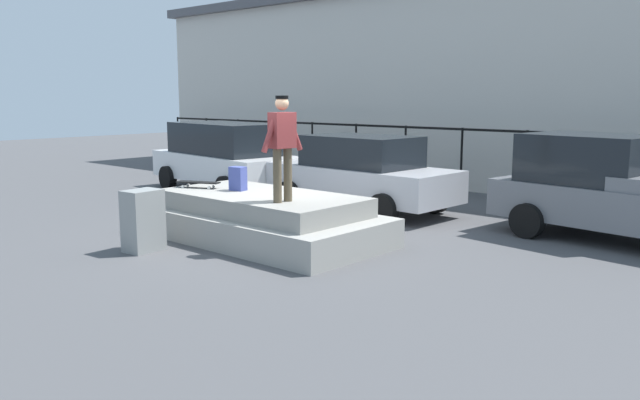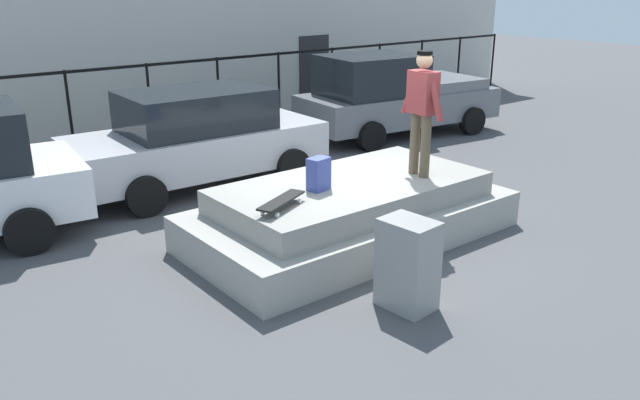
{
  "view_description": "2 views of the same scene",
  "coord_description": "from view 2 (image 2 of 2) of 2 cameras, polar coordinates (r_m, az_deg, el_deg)",
  "views": [
    {
      "loc": [
        8.17,
        -7.96,
        2.56
      ],
      "look_at": [
        0.07,
        1.08,
        0.58
      ],
      "focal_mm": 36.1,
      "sensor_mm": 36.0,
      "label": 1
    },
    {
      "loc": [
        -5.69,
        -6.49,
        3.48
      ],
      "look_at": [
        -0.11,
        0.48,
        0.35
      ],
      "focal_mm": 35.76,
      "sensor_mm": 36.0,
      "label": 2
    }
  ],
  "objects": [
    {
      "name": "ground_plane",
      "position": [
        9.31,
        2.4,
        -2.68
      ],
      "size": [
        60.0,
        60.0,
        0.0
      ],
      "primitive_type": "plane",
      "color": "#4C4C4F"
    },
    {
      "name": "concrete_ledge",
      "position": [
        8.91,
        2.82,
        -1.08
      ],
      "size": [
        4.54,
        2.34,
        0.84
      ],
      "color": "#9E9B93",
      "rests_on": "ground_plane"
    },
    {
      "name": "skateboarder",
      "position": [
        8.89,
        9.13,
        8.37
      ],
      "size": [
        0.28,
        0.84,
        1.72
      ],
      "color": "brown",
      "rests_on": "concrete_ledge"
    },
    {
      "name": "skateboard",
      "position": [
        7.67,
        -3.48,
        -0.08
      ],
      "size": [
        0.85,
        0.53,
        0.12
      ],
      "color": "black",
      "rests_on": "concrete_ledge"
    },
    {
      "name": "backpack",
      "position": [
        8.31,
        -0.13,
        2.34
      ],
      "size": [
        0.31,
        0.25,
        0.44
      ],
      "primitive_type": "cube",
      "rotation": [
        0.0,
        0.0,
        0.19
      ],
      "color": "#3F4C99",
      "rests_on": "concrete_ledge"
    },
    {
      "name": "car_silver_sedan_mid",
      "position": [
        11.28,
        -10.92,
        5.5
      ],
      "size": [
        4.44,
        2.17,
        1.68
      ],
      "color": "#B7B7BC",
      "rests_on": "ground_plane"
    },
    {
      "name": "car_grey_pickup_far",
      "position": [
        14.89,
        6.6,
        9.28
      ],
      "size": [
        4.89,
        2.5,
        1.87
      ],
      "color": "slate",
      "rests_on": "ground_plane"
    },
    {
      "name": "utility_box",
      "position": [
        7.06,
        7.85,
        -5.73
      ],
      "size": [
        0.49,
        0.64,
        1.03
      ],
      "primitive_type": "cube",
      "rotation": [
        0.0,
        0.0,
        0.09
      ],
      "color": "gray",
      "rests_on": "ground_plane"
    },
    {
      "name": "fence_row",
      "position": [
        14.4,
        -15.09,
        9.51
      ],
      "size": [
        24.06,
        0.06,
        1.76
      ],
      "color": "black",
      "rests_on": "ground_plane"
    },
    {
      "name": "warehouse_building",
      "position": [
        19.31,
        -22.46,
        16.24
      ],
      "size": [
        26.85,
        9.41,
        5.81
      ],
      "color": "beige",
      "rests_on": "ground_plane"
    }
  ]
}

